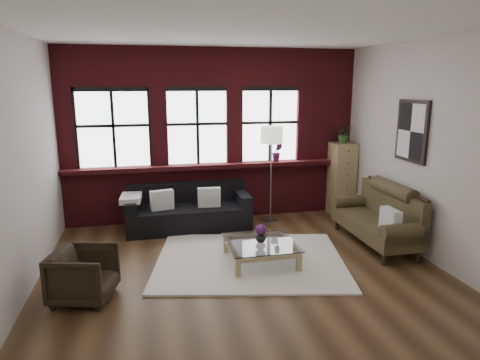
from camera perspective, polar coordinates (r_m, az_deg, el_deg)
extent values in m
plane|color=#412B18|center=(6.18, 0.31, -11.73)|extent=(5.50, 5.50, 0.00)
plane|color=white|center=(5.66, 0.35, 19.24)|extent=(5.50, 5.50, 0.00)
plane|color=beige|center=(8.13, -3.62, 5.97)|extent=(5.50, 0.00, 5.50)
plane|color=beige|center=(3.37, 9.85, -4.07)|extent=(5.50, 0.00, 5.50)
plane|color=beige|center=(5.76, -27.41, 1.70)|extent=(0.00, 5.00, 5.00)
plane|color=beige|center=(6.85, 23.40, 3.65)|extent=(0.00, 5.00, 5.00)
cube|color=maroon|center=(8.08, -3.39, 1.90)|extent=(5.50, 0.30, 0.08)
cube|color=silver|center=(6.41, 1.32, -10.66)|extent=(3.10, 2.65, 0.03)
cube|color=silver|center=(7.55, -10.38, -2.63)|extent=(0.42, 0.22, 0.34)
cube|color=silver|center=(7.62, -4.15, -2.30)|extent=(0.41, 0.18, 0.34)
cube|color=silver|center=(6.71, 19.42, -5.06)|extent=(0.15, 0.38, 0.34)
imported|color=black|center=(5.58, -20.12, -11.80)|extent=(0.85, 0.84, 0.64)
imported|color=#B2B2B2|center=(6.23, 2.79, -7.58)|extent=(0.18, 0.18, 0.16)
sphere|color=#612368|center=(6.19, 2.80, -6.63)|extent=(0.16, 0.16, 0.16)
cube|color=tan|center=(8.70, 13.39, 0.16)|extent=(0.44, 0.44, 1.42)
imported|color=#2D5923|center=(8.55, 13.69, 5.96)|extent=(0.35, 0.32, 0.35)
imported|color=#612368|center=(8.28, 4.98, 3.74)|extent=(0.22, 0.19, 0.37)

